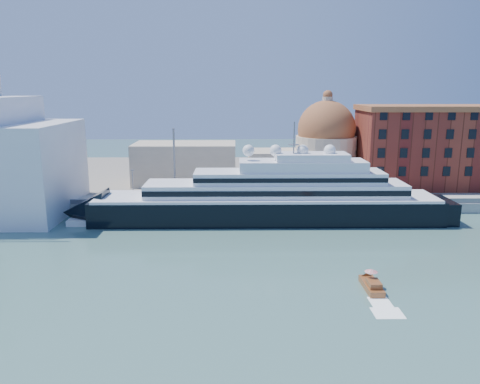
{
  "coord_description": "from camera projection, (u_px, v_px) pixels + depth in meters",
  "views": [
    {
      "loc": [
        -5.31,
        -80.62,
        30.01
      ],
      "look_at": [
        -4.09,
        18.0,
        8.0
      ],
      "focal_mm": 35.0,
      "sensor_mm": 36.0,
      "label": 1
    }
  ],
  "objects": [
    {
      "name": "quay",
      "position": [
        255.0,
        204.0,
        118.19
      ],
      "size": [
        180.0,
        10.0,
        2.5
      ],
      "primitive_type": "cube",
      "color": "gray",
      "rests_on": "ground"
    },
    {
      "name": "land",
      "position": [
        250.0,
        176.0,
        158.26
      ],
      "size": [
        260.0,
        72.0,
        2.0
      ],
      "primitive_type": "cube",
      "color": "slate",
      "rests_on": "ground"
    },
    {
      "name": "lamp_posts",
      "position": [
        204.0,
        172.0,
        114.47
      ],
      "size": [
        120.8,
        2.4,
        18.0
      ],
      "color": "slate",
      "rests_on": "quay"
    },
    {
      "name": "ground",
      "position": [
        264.0,
        256.0,
        85.28
      ],
      "size": [
        400.0,
        400.0,
        0.0
      ],
      "primitive_type": "plane",
      "color": "#345B55",
      "rests_on": "ground"
    },
    {
      "name": "quay_fence",
      "position": [
        256.0,
        201.0,
        113.39
      ],
      "size": [
        180.0,
        0.1,
        1.2
      ],
      "primitive_type": "cube",
      "color": "slate",
      "rests_on": "quay"
    },
    {
      "name": "superyacht",
      "position": [
        255.0,
        202.0,
        106.72
      ],
      "size": [
        88.88,
        12.32,
        26.56
      ],
      "color": "black",
      "rests_on": "ground"
    },
    {
      "name": "water_taxi",
      "position": [
        372.0,
        285.0,
        71.0
      ],
      "size": [
        2.25,
        6.74,
        3.2
      ],
      "rotation": [
        0.0,
        0.0,
        -0.0
      ],
      "color": "brown",
      "rests_on": "ground"
    },
    {
      "name": "church",
      "position": [
        273.0,
        153.0,
        139.31
      ],
      "size": [
        66.0,
        18.0,
        25.5
      ],
      "color": "beige",
      "rests_on": "land"
    },
    {
      "name": "warehouse",
      "position": [
        434.0,
        146.0,
        133.66
      ],
      "size": [
        43.0,
        19.0,
        23.25
      ],
      "color": "maroon",
      "rests_on": "land"
    },
    {
      "name": "service_barge",
      "position": [
        93.0,
        222.0,
        104.86
      ],
      "size": [
        10.58,
        3.76,
        2.36
      ],
      "rotation": [
        0.0,
        0.0,
        0.03
      ],
      "color": "white",
      "rests_on": "ground"
    }
  ]
}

